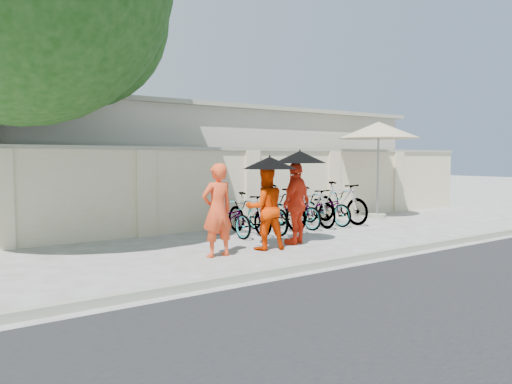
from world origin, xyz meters
TOP-DOWN VIEW (x-y plane):
  - ground at (0.00, 0.00)m, footprint 80.00×80.00m
  - kerb at (0.00, -1.70)m, footprint 40.00×0.16m
  - compound_wall at (1.00, 3.20)m, footprint 20.00×0.30m
  - building_behind at (2.00, 7.00)m, footprint 14.00×6.00m
  - monk_left at (-0.89, 0.07)m, footprint 0.63×0.42m
  - monk_center at (0.25, 0.13)m, footprint 0.95×0.83m
  - parasol_center at (0.30, 0.05)m, footprint 1.06×1.06m
  - monk_right at (1.16, 0.26)m, footprint 1.10×0.78m
  - parasol_right at (1.18, 0.18)m, footprint 1.11×1.11m
  - patio_umbrella at (6.15, 2.34)m, footprint 2.86×2.86m
  - bike_0 at (0.57, 1.92)m, footprint 0.62×1.66m
  - bike_1 at (1.10, 1.90)m, footprint 0.56×1.68m
  - bike_2 at (1.63, 1.88)m, footprint 0.86×1.93m
  - bike_3 at (2.16, 2.05)m, footprint 0.60×1.91m
  - bike_4 at (2.70, 2.06)m, footprint 0.75×1.79m
  - bike_5 at (3.23, 2.01)m, footprint 0.54×1.76m
  - bike_6 at (3.76, 2.08)m, footprint 0.74×1.82m
  - bike_7 at (4.29, 2.06)m, footprint 0.66×1.95m

SIDE VIEW (x-z plane):
  - ground at x=0.00m, z-range 0.00..0.00m
  - kerb at x=0.00m, z-range 0.00..0.12m
  - bike_0 at x=0.57m, z-range 0.00..0.86m
  - bike_4 at x=2.70m, z-range 0.00..0.92m
  - bike_6 at x=3.76m, z-range 0.00..0.94m
  - bike_2 at x=1.63m, z-range 0.00..0.98m
  - bike_1 at x=1.10m, z-range 0.00..1.00m
  - bike_5 at x=3.23m, z-range 0.00..1.05m
  - bike_3 at x=2.16m, z-range 0.00..1.14m
  - bike_7 at x=4.29m, z-range 0.00..1.15m
  - monk_center at x=0.25m, z-range 0.00..1.66m
  - monk_left at x=-0.89m, z-range 0.00..1.72m
  - monk_right at x=1.16m, z-range 0.00..1.73m
  - compound_wall at x=1.00m, z-range 0.00..2.00m
  - building_behind at x=2.00m, z-range 0.00..3.20m
  - parasol_center at x=0.30m, z-range 1.27..2.17m
  - parasol_right at x=1.18m, z-range 1.34..2.32m
  - patio_umbrella at x=6.15m, z-range 1.16..4.05m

